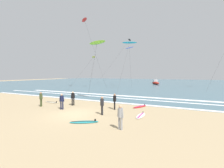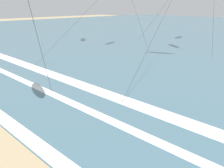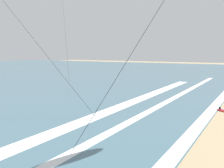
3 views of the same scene
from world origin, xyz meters
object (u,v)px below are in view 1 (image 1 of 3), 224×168
Objects in this scene: kite_blue_low_near at (129,48)px; kite_red_far_left at (84,20)px; surfer_right_near at (102,104)px; surfer_left_near at (115,100)px; surfboard_left_pile at (141,115)px; offshore_boat at (156,83)px; kite_black_far_right at (129,40)px; kite_cyan_high_left at (129,43)px; surfboard_right_spare at (84,122)px; surfer_mid_group at (62,100)px; surfer_foreground_main at (41,98)px; kite_yellow_mid_center at (93,57)px; kite_lime_distant_high at (97,43)px; surfer_left_far at (73,97)px; surfer_background_far at (120,115)px; surfboard_near_water at (52,102)px; surfboard_foreground_flat at (140,107)px.

kite_blue_low_near is 0.63× the size of kite_red_far_left.
surfer_left_near is (0.14, 2.32, 0.00)m from surfer_right_near.
surfer_right_near is at bearing -160.99° from surfboard_left_pile.
kite_black_far_right is at bearing -121.35° from offshore_boat.
kite_cyan_high_left is 0.78× the size of kite_black_far_right.
kite_blue_low_near reaches higher than surfboard_right_spare.
surfer_foreground_main is at bearing 178.01° from surfer_mid_group.
kite_yellow_mid_center is at bearing 130.32° from surfboard_left_pile.
kite_red_far_left is 2.07× the size of kite_lime_distant_high.
surfboard_left_pile is (3.30, 3.53, 0.00)m from surfboard_right_spare.
kite_black_far_right is (-8.89, 32.39, 12.48)m from surfer_right_near.
surfer_left_near is 0.12× the size of kite_black_far_right.
kite_lime_distant_high reaches higher than surfer_left_far.
surfer_left_far is at bearing 98.56° from surfer_mid_group.
kite_red_far_left is (-8.61, -7.00, 5.91)m from kite_blue_low_near.
offshore_boat is (-2.66, 44.81, 0.51)m from surfboard_right_spare.
kite_yellow_mid_center is 2.32× the size of offshore_boat.
kite_yellow_mid_center is at bearing 125.40° from surfer_background_far.
surfboard_left_pile is (3.15, 1.08, -0.91)m from surfer_right_near.
surfer_background_far and surfer_foreground_main have the same top height.
surfer_right_near is at bearing -75.70° from kite_blue_low_near.
kite_blue_low_near is (-9.44, 28.64, 9.14)m from surfer_background_far.
surfboard_right_spare is at bearing -86.61° from offshore_boat.
kite_yellow_mid_center reaches higher than surfboard_near_water.
kite_blue_low_near is at bearing 112.17° from surfboard_foreground_flat.
kite_black_far_right is at bearing 109.44° from kite_blue_low_near.
kite_cyan_high_left is (0.15, 18.72, 9.34)m from surfer_left_far.
surfer_right_near reaches higher than surfboard_right_spare.
surfer_mid_group is 0.76× the size of surfboard_left_pile.
kite_lime_distant_high is at bearing 138.22° from surfer_left_near.
kite_blue_low_near is 0.96× the size of kite_cyan_high_left.
surfer_background_far is 13.10m from kite_lime_distant_high.
surfer_left_far reaches higher than surfboard_near_water.
surfer_mid_group is at bearing -94.10° from kite_lime_distant_high.
surfboard_left_pile is 0.20× the size of kite_cyan_high_left.
surfer_mid_group is 0.13× the size of kite_yellow_mid_center.
surfer_right_near and surfer_left_near have the same top height.
surfboard_near_water is at bearing -94.41° from kite_blue_low_near.
kite_black_far_right is (-12.03, 31.31, 13.39)m from surfboard_left_pile.
kite_yellow_mid_center is (-18.32, 21.58, 7.80)m from surfboard_left_pile.
surfer_mid_group is at bearing -1.99° from surfer_foreground_main.
surfboard_near_water is 22.80m from kite_yellow_mid_center.
surfer_left_far is at bearing -58.63° from kite_red_far_left.
kite_blue_low_near is at bearing 111.42° from surfboard_left_pile.
surfer_left_near is 33.79m from kite_black_far_right.
kite_red_far_left reaches higher than kite_black_far_right.
offshore_boat reaches higher than surfboard_near_water.
surfer_foreground_main is 42.51m from offshore_boat.
surfer_left_near is 8.85m from kite_lime_distant_high.
kite_cyan_high_left is (1.83, -5.18, 0.20)m from kite_blue_low_near.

